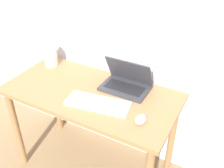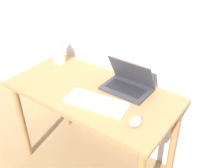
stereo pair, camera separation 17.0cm
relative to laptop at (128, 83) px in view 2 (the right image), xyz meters
The scene contains 6 objects.
wall_back 0.53m from the laptop, 134.00° to the left, with size 6.00×0.05×2.50m.
desk 0.30m from the laptop, 140.52° to the right, with size 1.21×0.60×0.76m.
laptop is the anchor object (origin of this frame).
keyboard 0.28m from the laptop, 105.92° to the right, with size 0.43×0.22×0.02m.
mouse 0.37m from the laptop, 51.00° to the right, with size 0.06×0.09×0.04m.
vase 0.68m from the laptop, behind, with size 0.10×0.10×0.23m.
Camera 2 is at (0.99, -0.85, 1.78)m, focal length 42.00 mm.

